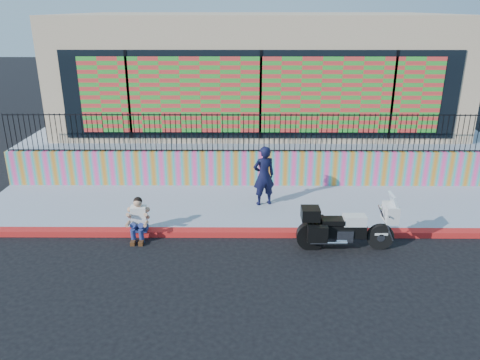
{
  "coord_description": "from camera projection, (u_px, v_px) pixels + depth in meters",
  "views": [
    {
      "loc": [
        -0.56,
        -10.72,
        5.5
      ],
      "look_at": [
        -0.63,
        1.2,
        1.06
      ],
      "focal_mm": 35.0,
      "sensor_mm": 36.0,
      "label": 1
    }
  ],
  "objects": [
    {
      "name": "ground",
      "position": [
        264.0,
        235.0,
        11.96
      ],
      "size": [
        90.0,
        90.0,
        0.0
      ],
      "primitive_type": "plane",
      "color": "black",
      "rests_on": "ground"
    },
    {
      "name": "seated_man",
      "position": [
        138.0,
        223.0,
        11.6
      ],
      "size": [
        0.54,
        0.71,
        1.06
      ],
      "color": "navy",
      "rests_on": "ground"
    },
    {
      "name": "sidewalk",
      "position": [
        262.0,
        207.0,
        13.48
      ],
      "size": [
        16.0,
        3.0,
        0.15
      ],
      "primitive_type": "cube",
      "color": "#8C95A8",
      "rests_on": "ground"
    },
    {
      "name": "elevated_platform",
      "position": [
        256.0,
        130.0,
        19.57
      ],
      "size": [
        16.0,
        10.0,
        1.25
      ],
      "primitive_type": "cube",
      "color": "#8C95A8",
      "rests_on": "ground"
    },
    {
      "name": "mural_wall",
      "position": [
        260.0,
        168.0,
        14.76
      ],
      "size": [
        16.0,
        0.2,
        1.1
      ],
      "primitive_type": "cube",
      "color": "#FF4393",
      "rests_on": "sidewalk"
    },
    {
      "name": "storefront_building",
      "position": [
        257.0,
        67.0,
        18.45
      ],
      "size": [
        14.0,
        8.06,
        4.0
      ],
      "color": "tan",
      "rests_on": "elevated_platform"
    },
    {
      "name": "red_curb",
      "position": [
        264.0,
        233.0,
        11.94
      ],
      "size": [
        16.0,
        0.3,
        0.15
      ],
      "primitive_type": "cube",
      "color": "red",
      "rests_on": "ground"
    },
    {
      "name": "police_motorcycle",
      "position": [
        345.0,
        226.0,
        11.1
      ],
      "size": [
        2.3,
        0.76,
        1.43
      ],
      "color": "black",
      "rests_on": "ground"
    },
    {
      "name": "metal_fence",
      "position": [
        261.0,
        133.0,
        14.36
      ],
      "size": [
        15.8,
        0.04,
        1.2
      ],
      "primitive_type": null,
      "color": "black",
      "rests_on": "mural_wall"
    },
    {
      "name": "police_officer",
      "position": [
        264.0,
        176.0,
        13.19
      ],
      "size": [
        0.72,
        0.58,
        1.73
      ],
      "primitive_type": "imported",
      "rotation": [
        0.0,
        0.0,
        3.44
      ],
      "color": "black",
      "rests_on": "sidewalk"
    }
  ]
}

